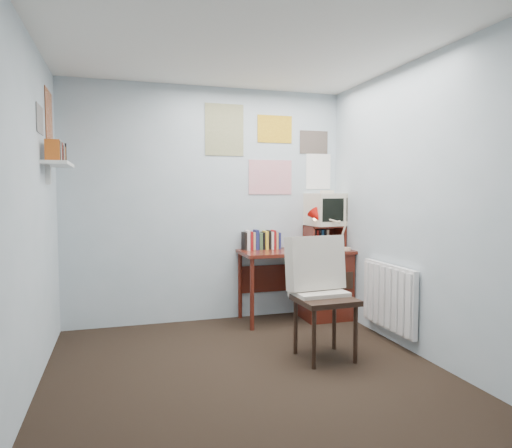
{
  "coord_description": "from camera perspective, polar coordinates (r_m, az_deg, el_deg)",
  "views": [
    {
      "loc": [
        -0.92,
        -3.08,
        1.38
      ],
      "look_at": [
        0.3,
        0.96,
        1.09
      ],
      "focal_mm": 32.0,
      "sensor_mm": 36.0,
      "label": 1
    }
  ],
  "objects": [
    {
      "name": "book_row",
      "position": [
        5.02,
        1.66,
        -1.88
      ],
      "size": [
        0.6,
        0.14,
        0.22
      ],
      "primitive_type": "cube",
      "color": "#591E14",
      "rests_on": "desk"
    },
    {
      "name": "left_wall",
      "position": [
        3.13,
        -27.46,
        1.09
      ],
      "size": [
        0.02,
        3.5,
        2.5
      ],
      "primitive_type": "cube",
      "color": "silver",
      "rests_on": "ground"
    },
    {
      "name": "ground",
      "position": [
        3.5,
        -0.15,
        -19.33
      ],
      "size": [
        3.5,
        3.5,
        0.0
      ],
      "primitive_type": "plane",
      "color": "black",
      "rests_on": "ground"
    },
    {
      "name": "posters_left",
      "position": [
        4.26,
        -24.91,
        11.94
      ],
      "size": [
        0.01,
        0.7,
        0.6
      ],
      "primitive_type": "cube",
      "color": "white",
      "rests_on": "left_wall"
    },
    {
      "name": "posters_back",
      "position": [
        5.11,
        1.82,
        9.23
      ],
      "size": [
        1.2,
        0.01,
        0.9
      ],
      "primitive_type": "cube",
      "color": "white",
      "rests_on": "back_wall"
    },
    {
      "name": "wall_shelf",
      "position": [
        4.21,
        -23.48,
        6.88
      ],
      "size": [
        0.2,
        0.62,
        0.24
      ],
      "primitive_type": "cube",
      "color": "white",
      "rests_on": "left_wall"
    },
    {
      "name": "back_wall",
      "position": [
        4.91,
        -5.99,
        2.41
      ],
      "size": [
        3.0,
        0.02,
        2.5
      ],
      "primitive_type": "cube",
      "color": "silver",
      "rests_on": "ground"
    },
    {
      "name": "right_wall",
      "position": [
        3.91,
        21.41,
        1.76
      ],
      "size": [
        0.02,
        3.5,
        2.5
      ],
      "primitive_type": "cube",
      "color": "silver",
      "rests_on": "ground"
    },
    {
      "name": "radiator",
      "position": [
        4.44,
        16.29,
        -8.7
      ],
      "size": [
        0.09,
        0.8,
        0.6
      ],
      "primitive_type": "cube",
      "color": "white",
      "rests_on": "right_wall"
    },
    {
      "name": "ceiling",
      "position": [
        3.4,
        -0.16,
        23.17
      ],
      "size": [
        3.0,
        3.5,
        0.02
      ],
      "primitive_type": "cube",
      "color": "white",
      "rests_on": "back_wall"
    },
    {
      "name": "desk_chair",
      "position": [
        3.87,
        8.62,
        -9.38
      ],
      "size": [
        0.52,
        0.5,
        0.99
      ],
      "primitive_type": "cube",
      "rotation": [
        0.0,
        0.0,
        0.04
      ],
      "color": "black",
      "rests_on": "ground"
    },
    {
      "name": "desk",
      "position": [
        5.11,
        7.8,
        -7.09
      ],
      "size": [
        1.2,
        0.55,
        0.76
      ],
      "color": "#591E14",
      "rests_on": "ground"
    },
    {
      "name": "desk_lamp",
      "position": [
        4.99,
        11.16,
        -0.94
      ],
      "size": [
        0.29,
        0.25,
        0.4
      ],
      "primitive_type": "cube",
      "rotation": [
        0.0,
        0.0,
        -0.03
      ],
      "color": "red",
      "rests_on": "desk"
    },
    {
      "name": "tv_riser",
      "position": [
        5.19,
        8.53,
        -1.57
      ],
      "size": [
        0.4,
        0.3,
        0.25
      ],
      "primitive_type": "cube",
      "color": "#591E14",
      "rests_on": "desk"
    },
    {
      "name": "crt_tv",
      "position": [
        5.2,
        8.87,
        2.0
      ],
      "size": [
        0.47,
        0.44,
        0.39
      ],
      "primitive_type": "cube",
      "rotation": [
        0.0,
        0.0,
        0.14
      ],
      "color": "beige",
      "rests_on": "tv_riser"
    }
  ]
}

